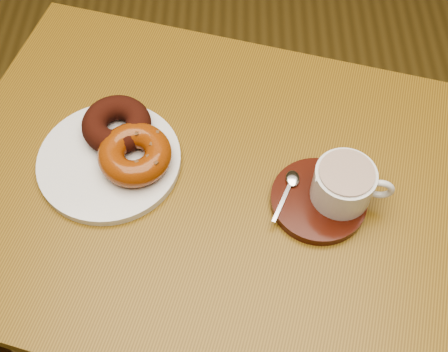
{
  "coord_description": "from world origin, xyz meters",
  "views": [
    {
      "loc": [
        -0.03,
        -0.54,
        1.45
      ],
      "look_at": [
        -0.04,
        -0.1,
        0.77
      ],
      "focal_mm": 45.0,
      "sensor_mm": 36.0,
      "label": 1
    }
  ],
  "objects_px": {
    "cafe_table": "(212,221)",
    "saucer": "(318,200)",
    "donut_plate": "(109,161)",
    "coffee_cup": "(344,184)"
  },
  "relations": [
    {
      "from": "cafe_table",
      "to": "saucer",
      "type": "height_order",
      "value": "saucer"
    },
    {
      "from": "donut_plate",
      "to": "cafe_table",
      "type": "bearing_deg",
      "value": -12.16
    },
    {
      "from": "donut_plate",
      "to": "coffee_cup",
      "type": "bearing_deg",
      "value": -9.8
    },
    {
      "from": "cafe_table",
      "to": "donut_plate",
      "type": "height_order",
      "value": "donut_plate"
    },
    {
      "from": "cafe_table",
      "to": "coffee_cup",
      "type": "distance_m",
      "value": 0.25
    },
    {
      "from": "coffee_cup",
      "to": "donut_plate",
      "type": "bearing_deg",
      "value": -179.83
    },
    {
      "from": "saucer",
      "to": "coffee_cup",
      "type": "bearing_deg",
      "value": 9.59
    },
    {
      "from": "donut_plate",
      "to": "saucer",
      "type": "xyz_separation_m",
      "value": [
        0.31,
        -0.06,
        0.0
      ]
    },
    {
      "from": "cafe_table",
      "to": "donut_plate",
      "type": "distance_m",
      "value": 0.2
    },
    {
      "from": "cafe_table",
      "to": "coffee_cup",
      "type": "height_order",
      "value": "coffee_cup"
    }
  ]
}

